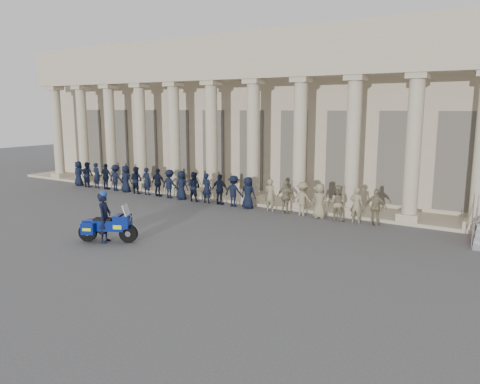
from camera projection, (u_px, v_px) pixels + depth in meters
ground at (169, 245)px, 16.87m from camera, size 90.00×90.00×0.00m
building at (329, 114)px, 28.28m from camera, size 40.00×12.50×9.00m
officer_rank at (194, 187)px, 24.68m from camera, size 19.78×0.59×1.57m
motorcycle at (108, 226)px, 17.16m from camera, size 2.05×1.41×1.43m
rider at (104, 217)px, 17.11m from camera, size 0.70×0.80×1.94m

